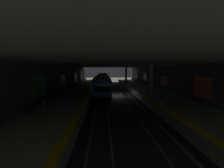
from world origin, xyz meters
name	(u,v)px	position (x,y,z in m)	size (l,w,h in m)	color
ground_plane	(114,96)	(0.00, 0.00, 0.00)	(120.00, 120.00, 0.00)	#2D302D
track_left	(125,95)	(0.00, -2.20, 0.08)	(60.00, 1.53, 0.16)	gray
track_right	(102,95)	(0.00, 2.20, 0.08)	(60.00, 1.53, 0.16)	gray
platform_left	(148,93)	(0.00, -6.55, 0.53)	(60.00, 5.30, 1.06)	#B7B2A8
platform_right	(79,93)	(0.00, 6.55, 0.53)	(60.00, 5.30, 1.06)	#B7B2A8
wall_left	(163,81)	(0.05, -9.45, 2.80)	(60.00, 0.56, 5.60)	#56565B
wall_right	(63,81)	(0.05, 9.45, 2.80)	(60.00, 0.56, 5.60)	#56565B
ceiling_slab	(114,65)	(0.00, 0.00, 5.80)	(60.00, 19.40, 0.40)	#ADAAA3
pillar_near	(151,82)	(-7.96, -4.35, 3.33)	(0.56, 0.56, 4.55)	gray
pillar_far	(126,75)	(13.07, -4.35, 3.33)	(0.56, 0.56, 4.55)	gray
metro_train	(103,81)	(10.56, 2.20, 2.02)	(35.93, 2.83, 3.49)	#19569E
bench_left_near	(189,97)	(-9.86, -8.53, 1.57)	(1.70, 0.47, 0.86)	#262628
bench_left_mid	(157,87)	(0.56, -8.53, 1.57)	(1.70, 0.47, 0.86)	#262628
bench_left_far	(142,82)	(11.73, -8.53, 1.57)	(1.70, 0.47, 0.86)	#262628
bench_right_near	(30,107)	(-13.70, 8.53, 1.57)	(1.70, 0.47, 0.86)	#262628
bench_right_mid	(46,99)	(-10.15, 8.53, 1.57)	(1.70, 0.47, 0.86)	#262628
bench_right_far	(70,86)	(2.05, 8.53, 1.57)	(1.70, 0.47, 0.86)	#262628
person_waiting_near	(86,80)	(13.03, 6.84, 2.00)	(0.60, 0.24, 1.74)	black
person_walking_mid	(57,91)	(-7.00, 8.23, 1.97)	(0.60, 0.23, 1.69)	#333333
backpack_on_floor	(161,97)	(-8.08, -5.75, 1.25)	(0.30, 0.20, 0.40)	maroon
trash_bin	(43,105)	(-12.65, 7.80, 1.48)	(0.44, 0.44, 0.85)	#595B5E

